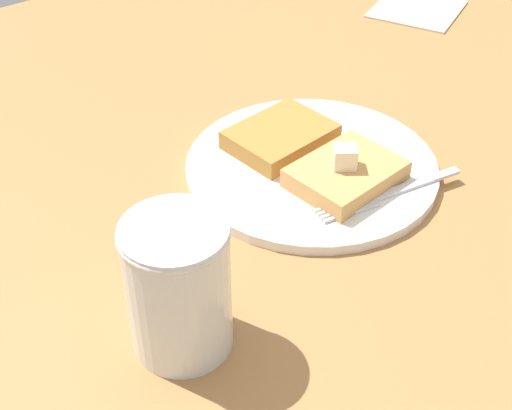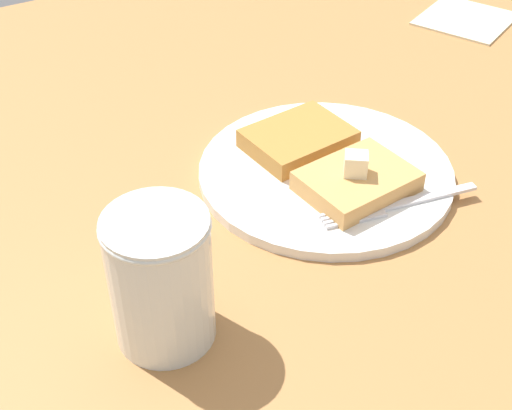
{
  "view_description": "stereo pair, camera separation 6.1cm",
  "coord_description": "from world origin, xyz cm",
  "views": [
    {
      "loc": [
        -36.99,
        52.78,
        44.81
      ],
      "look_at": [
        0.47,
        23.25,
        6.59
      ],
      "focal_mm": 50.0,
      "sensor_mm": 36.0,
      "label": 1
    },
    {
      "loc": [
        -40.45,
        47.76,
        44.81
      ],
      "look_at": [
        0.47,
        23.25,
        6.59
      ],
      "focal_mm": 50.0,
      "sensor_mm": 36.0,
      "label": 2
    }
  ],
  "objects": [
    {
      "name": "table_surface",
      "position": [
        0.0,
        0.0,
        1.04
      ],
      "size": [
        128.93,
        128.93,
        2.09
      ],
      "primitive_type": "cube",
      "color": "#A9733F",
      "rests_on": "ground"
    },
    {
      "name": "syrup_jar",
      "position": [
        -4.75,
        34.53,
        7.19
      ],
      "size": [
        7.93,
        7.93,
        11.38
      ],
      "color": "#481E09",
      "rests_on": "table_surface"
    },
    {
      "name": "napkin",
      "position": [
        26.08,
        -26.83,
        2.24
      ],
      "size": [
        15.59,
        15.85,
        0.3
      ],
      "primitive_type": "cube",
      "rotation": [
        0.0,
        0.0,
        0.41
      ],
      "color": "beige",
      "rests_on": "table_surface"
    },
    {
      "name": "fork",
      "position": [
        -2.61,
        10.48,
        3.34
      ],
      "size": [
        4.49,
        15.98,
        0.36
      ],
      "color": "silver",
      "rests_on": "plate"
    },
    {
      "name": "toast_slice_middle",
      "position": [
        10.18,
        12.35,
        4.17
      ],
      "size": [
        8.65,
        10.87,
        2.02
      ],
      "primitive_type": "cube",
      "rotation": [
        0.0,
        0.0,
        0.09
      ],
      "color": "#B37834",
      "rests_on": "plate"
    },
    {
      "name": "toast_slice_left",
      "position": [
        1.21,
        11.58,
        4.17
      ],
      "size": [
        8.65,
        10.87,
        2.02
      ],
      "primitive_type": "cube",
      "rotation": [
        0.0,
        0.0,
        0.09
      ],
      "color": "tan",
      "rests_on": "plate"
    },
    {
      "name": "butter_pat_primary",
      "position": [
        1.28,
        11.89,
        6.25
      ],
      "size": [
        2.85,
        2.89,
        2.16
      ],
      "primitive_type": "cube",
      "rotation": [
        0.0,
        0.0,
        0.93
      ],
      "color": "#F8EEC7",
      "rests_on": "toast_slice_left"
    },
    {
      "name": "plate",
      "position": [
        5.7,
        11.97,
        2.68
      ],
      "size": [
        25.48,
        25.48,
        1.07
      ],
      "color": "silver",
      "rests_on": "table_surface"
    }
  ]
}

